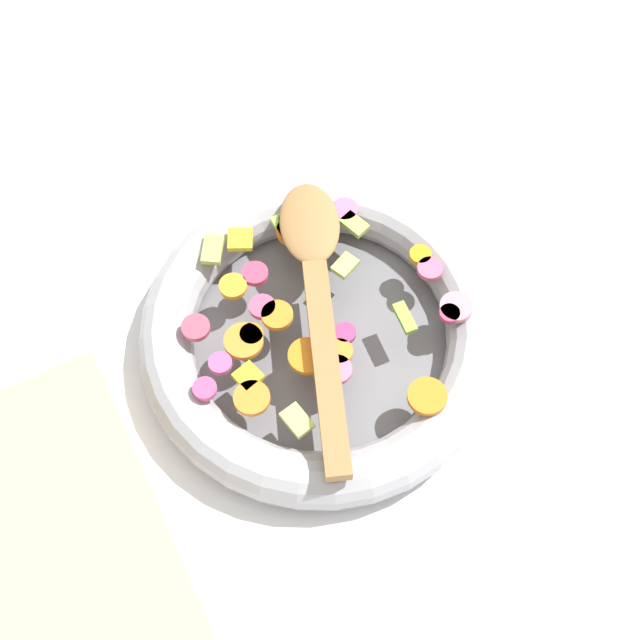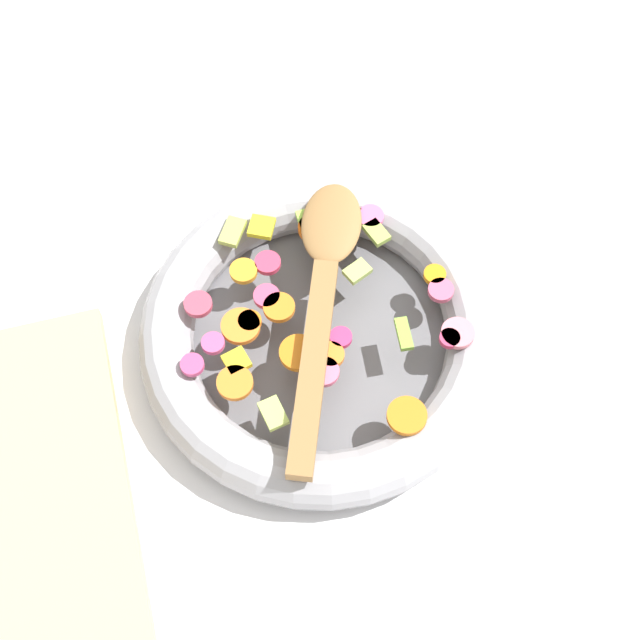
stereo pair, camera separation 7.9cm
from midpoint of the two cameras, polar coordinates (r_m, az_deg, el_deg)
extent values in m
plane|color=silver|center=(0.84, -2.70, -1.85)|extent=(4.00, 4.00, 0.00)
cylinder|color=slate|center=(0.83, -2.72, -1.67)|extent=(0.28, 0.28, 0.01)
torus|color=#9E9EA5|center=(0.82, -2.77, -1.08)|extent=(0.33, 0.33, 0.05)
cylinder|color=orange|center=(0.79, -7.27, -1.21)|extent=(0.03, 0.03, 0.01)
cylinder|color=orange|center=(0.83, 3.73, 3.92)|extent=(0.03, 0.03, 0.01)
cylinder|color=orange|center=(0.80, -5.61, 0.03)|extent=(0.04, 0.04, 0.01)
cylinder|color=orange|center=(0.76, -7.36, -5.28)|extent=(0.04, 0.04, 0.01)
cylinder|color=orange|center=(0.79, -7.79, -1.63)|extent=(0.04, 0.04, 0.01)
cylinder|color=orange|center=(0.84, -4.46, 5.45)|extent=(0.04, 0.04, 0.01)
cylinder|color=orange|center=(0.78, -3.73, -2.60)|extent=(0.05, 0.05, 0.01)
cylinder|color=orange|center=(0.81, -8.37, 1.89)|extent=(0.04, 0.04, 0.01)
cylinder|color=orange|center=(0.78, -1.58, -2.30)|extent=(0.03, 0.03, 0.01)
cylinder|color=orange|center=(0.76, 3.92, -5.19)|extent=(0.04, 0.04, 0.01)
cylinder|color=orange|center=(0.85, -4.66, 6.10)|extent=(0.03, 0.03, 0.01)
cube|color=#B9D34D|center=(0.85, -2.60, 6.80)|extent=(0.03, 0.03, 0.01)
cube|color=#ABD560|center=(0.85, -2.85, 6.67)|extent=(0.01, 0.03, 0.01)
cube|color=#A1C053|center=(0.84, -0.49, 5.90)|extent=(0.03, 0.02, 0.01)
cube|color=#82B33D|center=(0.79, 2.62, -0.13)|extent=(0.03, 0.01, 0.01)
cube|color=#ADC862|center=(0.82, -1.15, 3.25)|extent=(0.02, 0.03, 0.01)
cube|color=#A7DD4E|center=(0.84, -4.96, 5.73)|extent=(0.03, 0.02, 0.01)
cube|color=#BBCB57|center=(0.84, -9.59, 4.23)|extent=(0.03, 0.03, 0.01)
cube|color=#B5CE62|center=(0.75, -4.51, -6.72)|extent=(0.03, 0.02, 0.01)
cylinder|color=#D75579|center=(0.82, 4.28, 3.08)|extent=(0.03, 0.03, 0.01)
cylinder|color=#D6395A|center=(0.82, -6.94, 2.71)|extent=(0.03, 0.03, 0.01)
cylinder|color=#C9355E|center=(0.80, 5.50, 0.13)|extent=(0.03, 0.03, 0.01)
cylinder|color=#DD7886|center=(0.80, 5.92, 0.56)|extent=(0.04, 0.04, 0.01)
cylinder|color=#D13169|center=(0.78, -1.28, -1.12)|extent=(0.02, 0.02, 0.01)
cylinder|color=#CE4479|center=(0.77, -10.31, -4.64)|extent=(0.02, 0.02, 0.01)
cylinder|color=#E96488|center=(0.77, -1.88, -3.49)|extent=(0.04, 0.04, 0.01)
cylinder|color=pink|center=(0.85, -1.08, 6.81)|extent=(0.03, 0.03, 0.01)
cylinder|color=#D2486E|center=(0.80, -6.55, 0.57)|extent=(0.03, 0.03, 0.01)
cylinder|color=#C4435B|center=(0.80, -10.77, -0.75)|extent=(0.03, 0.03, 0.01)
cylinder|color=#D24C83|center=(0.78, -9.39, -2.85)|extent=(0.03, 0.03, 0.01)
cube|color=gold|center=(0.77, -7.56, -3.89)|extent=(0.03, 0.03, 0.01)
cube|color=yellow|center=(0.84, -7.83, 4.89)|extent=(0.03, 0.03, 0.01)
cube|color=olive|center=(0.76, -2.59, -3.18)|extent=(0.20, 0.09, 0.01)
ellipsoid|color=olive|center=(0.83, -3.41, 5.96)|extent=(0.10, 0.08, 0.01)
cube|color=tan|center=(0.81, -20.63, -14.43)|extent=(0.31, 0.22, 0.02)
camera|label=1|loc=(0.04, -92.88, -5.43)|focal=50.00mm
camera|label=2|loc=(0.04, 87.12, 5.43)|focal=50.00mm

